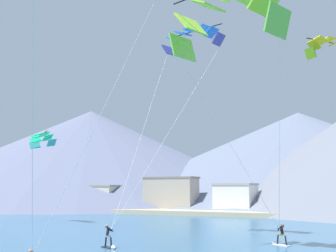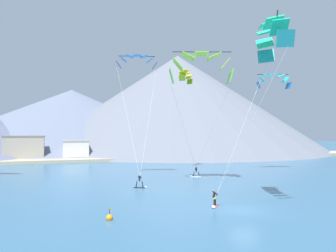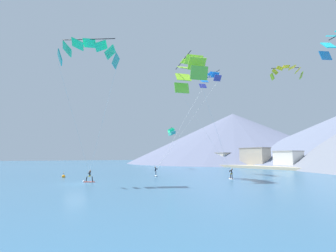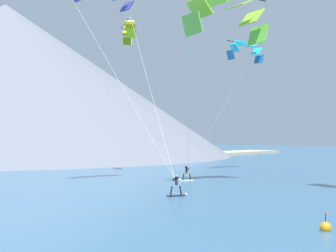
{
  "view_description": "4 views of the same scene",
  "coord_description": "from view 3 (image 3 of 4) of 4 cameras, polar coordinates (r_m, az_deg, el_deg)",
  "views": [
    {
      "loc": [
        13.09,
        -14.19,
        4.28
      ],
      "look_at": [
        -0.41,
        12.92,
        8.29
      ],
      "focal_mm": 50.0,
      "sensor_mm": 36.0,
      "label": 1
    },
    {
      "loc": [
        -15.81,
        -25.54,
        6.94
      ],
      "look_at": [
        -1.98,
        15.35,
        7.8
      ],
      "focal_mm": 35.0,
      "sensor_mm": 36.0,
      "label": 2
    },
    {
      "loc": [
        33.83,
        -7.48,
        3.41
      ],
      "look_at": [
        0.23,
        13.18,
        7.99
      ],
      "focal_mm": 28.0,
      "sensor_mm": 36.0,
      "label": 3
    },
    {
      "loc": [
        -34.64,
        -7.81,
        4.61
      ],
      "look_at": [
        -2.29,
        18.39,
        5.57
      ],
      "focal_mm": 50.0,
      "sensor_mm": 36.0,
      "label": 4
    }
  ],
  "objects": [
    {
      "name": "shore_building_harbour_front",
      "position": [
        81.3,
        24.74,
        -6.66
      ],
      "size": [
        6.37,
        5.6,
        4.99
      ],
      "color": "silver",
      "rests_on": "ground"
    },
    {
      "name": "mountain_peak_east_shoulder",
      "position": [
        141.07,
        14.02,
        -2.57
      ],
      "size": [
        109.82,
        109.82,
        25.81
      ],
      "color": "slate",
      "rests_on": "ground"
    },
    {
      "name": "parafoil_kite_distant_mid_solo",
      "position": [
        72.64,
        0.7,
        -1.05
      ],
      "size": [
        5.29,
        3.35,
        2.03
      ],
      "color": "teal"
    },
    {
      "name": "kitesurfer_mid_center",
      "position": [
        37.15,
        -17.06,
        -10.92
      ],
      "size": [
        1.33,
        1.65,
        1.65
      ],
      "color": "#E54C33",
      "rests_on": "ground"
    },
    {
      "name": "kitesurfer_near_trail",
      "position": [
        41.41,
        13.55,
        -10.52
      ],
      "size": [
        1.72,
        1.19,
        1.68
      ],
      "color": "white",
      "rests_on": "ground"
    },
    {
      "name": "parafoil_kite_near_trail",
      "position": [
        40.65,
        4.7,
        11.94
      ],
      "size": [
        9.04,
        8.48,
        16.59
      ],
      "color": "#67C33C"
    },
    {
      "name": "shore_building_quay_east",
      "position": [
        97.91,
        11.26,
        -7.09
      ],
      "size": [
        8.48,
        4.76,
        4.78
      ],
      "color": "beige",
      "rests_on": "ground"
    },
    {
      "name": "kitesurfer_near_lead",
      "position": [
        45.42,
        -2.67,
        -10.28
      ],
      "size": [
        1.72,
        1.18,
        1.75
      ],
      "color": "black",
      "rests_on": "ground"
    },
    {
      "name": "parafoil_kite_distant_high_outer",
      "position": [
        50.16,
        24.32,
        10.88
      ],
      "size": [
        4.19,
        4.65,
        2.34
      ],
      "color": "#71A716"
    },
    {
      "name": "shoreline_strip",
      "position": [
        72.86,
        31.03,
        -8.1
      ],
      "size": [
        180.0,
        10.0,
        0.7
      ],
      "primitive_type": "cube",
      "color": "tan",
      "rests_on": "ground"
    },
    {
      "name": "race_marker_buoy",
      "position": [
        46.53,
        -21.78,
        -10.17
      ],
      "size": [
        0.56,
        0.56,
        1.02
      ],
      "color": "orange",
      "rests_on": "ground"
    },
    {
      "name": "ground_plane",
      "position": [
        34.81,
        -19.46,
        -11.87
      ],
      "size": [
        400.0,
        400.0,
        0.0
      ],
      "primitive_type": "plane",
      "color": "#336084"
    },
    {
      "name": "parafoil_kite_mid_center",
      "position": [
        34.06,
        -16.82,
        15.42
      ],
      "size": [
        7.11,
        7.05,
        16.11
      ],
      "color": "teal"
    },
    {
      "name": "parafoil_kite_near_lead",
      "position": [
        52.08,
        8.97,
        10.19
      ],
      "size": [
        6.63,
        11.8,
        18.0
      ],
      "color": "#31358C"
    },
    {
      "name": "shore_building_quay_west",
      "position": [
        88.76,
        18.36,
        -6.49
      ],
      "size": [
        9.45,
        4.33,
        6.19
      ],
      "color": "#A89E8E",
      "rests_on": "ground"
    }
  ]
}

